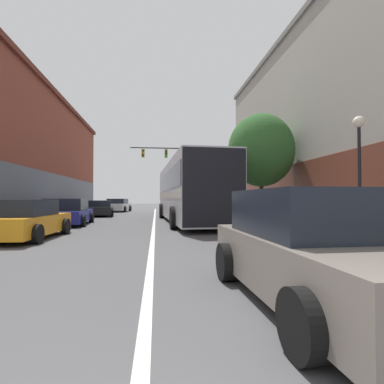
# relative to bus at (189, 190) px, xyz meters

# --- Properties ---
(lane_center_line) EXTENTS (0.14, 44.90, 0.01)m
(lane_center_line) POSITION_rel_bus_xyz_m (-1.94, -0.36, -1.84)
(lane_center_line) COLOR silver
(lane_center_line) RESTS_ON ground_plane
(bus) EXTENTS (3.24, 12.38, 3.28)m
(bus) POSITION_rel_bus_xyz_m (0.00, 0.00, 0.00)
(bus) COLOR #B7B7BC
(bus) RESTS_ON ground_plane
(hatchback_foreground) EXTENTS (2.22, 3.98, 1.45)m
(hatchback_foreground) POSITION_rel_bus_xyz_m (0.30, -13.22, -1.16)
(hatchback_foreground) COLOR slate
(hatchback_foreground) RESTS_ON ground_plane
(parked_car_left_near) EXTENTS (2.54, 4.60, 1.20)m
(parked_car_left_near) POSITION_rel_bus_xyz_m (-6.17, 6.83, -1.26)
(parked_car_left_near) COLOR black
(parked_car_left_near) RESTS_ON ground_plane
(parked_car_left_mid) EXTENTS (2.36, 4.32, 1.33)m
(parked_car_left_mid) POSITION_rel_bus_xyz_m (-6.33, -0.94, -1.22)
(parked_car_left_mid) COLOR navy
(parked_car_left_mid) RESTS_ON ground_plane
(parked_car_left_far) EXTENTS (2.22, 4.07, 1.30)m
(parked_car_left_far) POSITION_rel_bus_xyz_m (-6.22, -6.35, -1.23)
(parked_car_left_far) COLOR orange
(parked_car_left_far) RESTS_ON ground_plane
(parked_car_left_distant) EXTENTS (2.46, 4.54, 1.33)m
(parked_car_left_distant) POSITION_rel_bus_xyz_m (-5.71, 14.54, -1.20)
(parked_car_left_distant) COLOR silver
(parked_car_left_distant) RESTS_ON ground_plane
(traffic_signal_gantry) EXTENTS (8.12, 0.36, 6.53)m
(traffic_signal_gantry) POSITION_rel_bus_xyz_m (1.05, 12.08, 3.02)
(traffic_signal_gantry) COLOR #333338
(traffic_signal_gantry) RESTS_ON ground_plane
(street_lamp) EXTENTS (0.36, 0.36, 3.94)m
(street_lamp) POSITION_rel_bus_xyz_m (4.53, -8.17, 0.69)
(street_lamp) COLOR black
(street_lamp) RESTS_ON ground_plane
(street_tree_near) EXTENTS (3.51, 3.16, 5.84)m
(street_tree_near) POSITION_rel_bus_xyz_m (3.69, -1.64, 2.05)
(street_tree_near) COLOR #3D2D1E
(street_tree_near) RESTS_ON ground_plane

